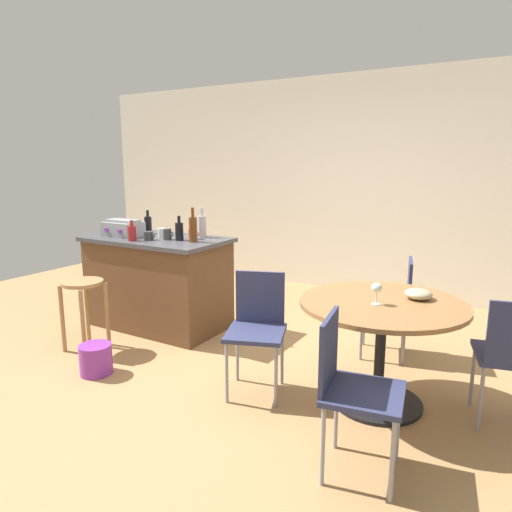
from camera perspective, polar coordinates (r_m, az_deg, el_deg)
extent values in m
plane|color=#A37A4C|center=(3.85, -1.80, -13.64)|extent=(8.80, 8.80, 0.00)
cube|color=silver|center=(5.99, 12.37, 8.48)|extent=(8.00, 0.10, 2.70)
cube|color=brown|center=(4.76, -11.94, -3.39)|extent=(1.34, 0.73, 0.87)
cube|color=#424247|center=(4.66, -12.17, 2.01)|extent=(1.40, 0.79, 0.04)
cylinder|color=#A37A4C|center=(4.34, -17.85, -6.99)|extent=(0.04, 0.04, 0.60)
cylinder|color=#A37A4C|center=(4.53, -20.10, -6.36)|extent=(0.04, 0.04, 0.60)
cylinder|color=#A37A4C|center=(4.38, -22.75, -7.17)|extent=(0.04, 0.04, 0.60)
cylinder|color=#A37A4C|center=(4.18, -20.55, -7.88)|extent=(0.04, 0.04, 0.60)
cylinder|color=#A37A4C|center=(4.27, -20.60, -3.09)|extent=(0.35, 0.35, 0.03)
cylinder|color=black|center=(3.45, 14.72, -16.95)|extent=(0.60, 0.60, 0.02)
cylinder|color=black|center=(3.30, 15.03, -11.76)|extent=(0.07, 0.07, 0.70)
cylinder|color=olive|center=(3.18, 15.36, -5.67)|extent=(1.09, 1.09, 0.03)
cube|color=navy|center=(4.09, 15.55, -5.81)|extent=(0.48, 0.48, 0.03)
cube|color=navy|center=(4.04, 18.39, -3.25)|extent=(0.11, 0.36, 0.40)
cylinder|color=gray|center=(4.01, 17.76, -9.80)|extent=(0.02, 0.02, 0.43)
cylinder|color=gray|center=(4.33, 17.72, -8.21)|extent=(0.02, 0.02, 0.43)
cylinder|color=gray|center=(4.33, 13.18, -7.94)|extent=(0.02, 0.02, 0.43)
cylinder|color=gray|center=(4.01, 12.84, -9.51)|extent=(0.02, 0.02, 0.43)
cube|color=navy|center=(3.29, -0.06, -9.47)|extent=(0.51, 0.51, 0.03)
cube|color=navy|center=(3.41, 0.50, -5.20)|extent=(0.35, 0.15, 0.40)
cylinder|color=gray|center=(3.51, 3.23, -12.23)|extent=(0.02, 0.02, 0.44)
cylinder|color=gray|center=(3.57, -2.32, -11.86)|extent=(0.02, 0.02, 0.44)
cylinder|color=gray|center=(3.27, -3.63, -14.16)|extent=(0.02, 0.02, 0.44)
cylinder|color=gray|center=(3.21, 2.48, -14.64)|extent=(0.02, 0.02, 0.44)
cube|color=navy|center=(2.55, 13.15, -16.18)|extent=(0.46, 0.46, 0.03)
cube|color=navy|center=(2.50, 8.95, -11.60)|extent=(0.08, 0.36, 0.40)
cylinder|color=gray|center=(2.84, 9.85, -18.49)|extent=(0.02, 0.02, 0.44)
cylinder|color=gray|center=(2.55, 8.22, -22.15)|extent=(0.02, 0.02, 0.44)
cylinder|color=gray|center=(2.52, 16.45, -23.09)|extent=(0.02, 0.02, 0.44)
cylinder|color=gray|center=(2.80, 17.08, -19.24)|extent=(0.02, 0.02, 0.44)
cube|color=navy|center=(3.34, 28.79, -10.73)|extent=(0.48, 0.48, 0.03)
cylinder|color=gray|center=(3.25, 25.96, -15.56)|extent=(0.02, 0.02, 0.43)
cylinder|color=gray|center=(3.55, 25.13, -13.13)|extent=(0.02, 0.02, 0.43)
cube|color=gray|center=(4.83, -16.04, 3.23)|extent=(0.37, 0.26, 0.14)
cube|color=gray|center=(4.82, -16.10, 4.20)|extent=(0.35, 0.16, 0.02)
cube|color=purple|center=(4.81, -17.96, 3.08)|extent=(0.04, 0.01, 0.04)
cube|color=purple|center=(4.68, -16.46, 2.94)|extent=(0.04, 0.01, 0.04)
cylinder|color=black|center=(4.94, -13.16, 3.73)|extent=(0.07, 0.07, 0.17)
cylinder|color=black|center=(4.93, -13.22, 5.13)|extent=(0.03, 0.03, 0.07)
cylinder|color=black|center=(4.44, -9.43, 2.99)|extent=(0.08, 0.08, 0.17)
cylinder|color=black|center=(4.42, -9.48, 4.48)|extent=(0.03, 0.03, 0.07)
cylinder|color=#603314|center=(4.32, -7.76, 3.24)|extent=(0.08, 0.08, 0.23)
cylinder|color=#603314|center=(4.31, -7.82, 5.35)|extent=(0.03, 0.03, 0.09)
cylinder|color=#B7B2AD|center=(4.59, -6.66, 3.61)|extent=(0.08, 0.08, 0.21)
cylinder|color=#B7B2AD|center=(4.58, -6.71, 5.41)|extent=(0.03, 0.03, 0.08)
cylinder|color=maroon|center=(4.51, -15.03, 2.71)|extent=(0.08, 0.08, 0.14)
cylinder|color=maroon|center=(4.50, -15.09, 3.93)|extent=(0.03, 0.03, 0.05)
cylinder|color=#DB6651|center=(4.50, -7.80, 2.72)|extent=(0.09, 0.09, 0.10)
torus|color=#DB6651|center=(4.46, -7.24, 2.73)|extent=(0.05, 0.01, 0.05)
cylinder|color=#383838|center=(4.51, -13.10, 2.45)|extent=(0.09, 0.09, 0.08)
torus|color=#383838|center=(4.48, -12.57, 2.45)|extent=(0.05, 0.01, 0.05)
cylinder|color=white|center=(4.68, -11.52, 2.84)|extent=(0.08, 0.08, 0.09)
torus|color=white|center=(4.64, -11.03, 2.84)|extent=(0.05, 0.01, 0.05)
cylinder|color=#383838|center=(4.50, -10.87, 2.66)|extent=(0.08, 0.08, 0.11)
torus|color=#383838|center=(4.47, -10.38, 2.68)|extent=(0.05, 0.01, 0.05)
cylinder|color=silver|center=(3.10, 14.56, -5.75)|extent=(0.06, 0.06, 0.00)
cylinder|color=silver|center=(3.08, 14.60, -5.01)|extent=(0.01, 0.01, 0.08)
ellipsoid|color=silver|center=(3.07, 14.66, -3.79)|extent=(0.07, 0.07, 0.06)
ellipsoid|color=tan|center=(3.29, 19.37, -4.43)|extent=(0.18, 0.18, 0.07)
cylinder|color=purple|center=(3.92, -19.13, -11.92)|extent=(0.25, 0.25, 0.24)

